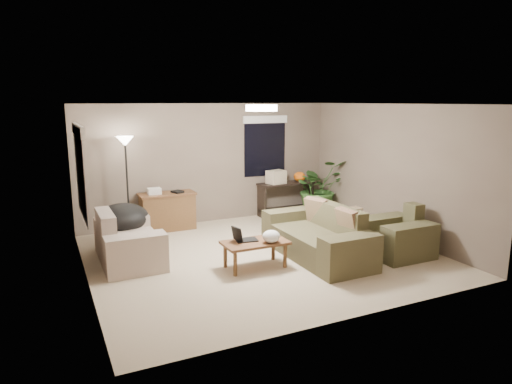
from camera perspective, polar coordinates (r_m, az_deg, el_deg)
name	(u,v)px	position (r m, az deg, el deg)	size (l,w,h in m)	color
room_shell	(261,182)	(7.43, 0.66, 1.24)	(5.50, 5.50, 5.50)	#BDAD8C
main_sofa	(318,239)	(7.70, 7.80, -5.82)	(0.95, 2.20, 0.85)	#454129
throw_pillows	(332,217)	(7.74, 9.46, -3.04)	(0.35, 1.38, 0.47)	#8C7251
loveseat	(127,244)	(7.67, -15.85, -6.21)	(0.90, 1.60, 0.85)	#BDB3A1
armchair	(396,238)	(8.04, 17.16, -5.47)	(0.95, 1.00, 0.85)	#4A472C
coffee_table	(255,245)	(7.10, -0.11, -6.67)	(1.00, 0.55, 0.42)	brown
laptop	(243,237)	(7.08, -1.69, -5.69)	(0.40, 0.28, 0.24)	black
plastic_bag	(271,236)	(7.00, 1.91, -5.56)	(0.28, 0.25, 0.19)	white
desk	(168,211)	(9.31, -10.99, -2.37)	(1.10, 0.50, 0.75)	brown
desk_papers	(159,191)	(9.18, -12.02, 0.09)	(0.70, 0.29, 0.12)	silver
console_table	(286,196)	(10.31, 3.74, -0.52)	(1.30, 0.40, 0.75)	black
pumpkin	(299,177)	(10.41, 5.46, 1.92)	(0.26, 0.26, 0.22)	orange
cardboard_box	(276,177)	(10.11, 2.53, 1.89)	(0.38, 0.29, 0.29)	beige
papasan_chair	(123,222)	(8.31, -16.31, -3.67)	(1.17, 1.17, 0.80)	black
floor_lamp	(126,153)	(8.81, -15.98, 4.68)	(0.32, 0.32, 1.91)	black
ceiling_fixture	(261,108)	(7.31, 0.68, 10.46)	(0.50, 0.50, 0.10)	white
houseplant	(319,194)	(10.34, 7.83, -0.21)	(1.16, 1.28, 1.00)	#2D5923
cat_scratching_post	(355,222)	(9.20, 12.21, -3.63)	(0.32, 0.32, 0.50)	tan
window_left	(79,156)	(6.93, -21.28, 4.20)	(0.05, 1.56, 1.33)	black
window_back	(265,136)	(10.14, 1.15, 7.01)	(1.06, 0.05, 1.33)	black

